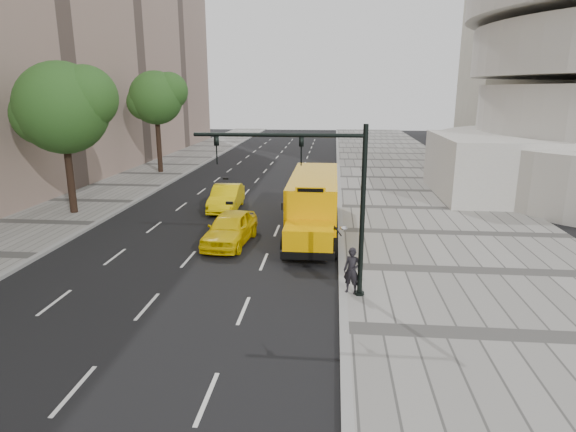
# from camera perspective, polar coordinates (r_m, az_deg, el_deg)

# --- Properties ---
(ground) EXTENTS (140.00, 140.00, 0.00)m
(ground) POSITION_cam_1_polar(r_m,az_deg,el_deg) (26.96, -6.61, -1.58)
(ground) COLOR black
(ground) RESTS_ON ground
(sidewalk_museum) EXTENTS (12.00, 140.00, 0.15)m
(sidewalk_museum) POSITION_cam_1_polar(r_m,az_deg,el_deg) (27.15, 19.02, -2.03)
(sidewalk_museum) COLOR gray
(sidewalk_museum) RESTS_ON ground
(sidewalk_far) EXTENTS (6.00, 140.00, 0.15)m
(sidewalk_far) POSITION_cam_1_polar(r_m,az_deg,el_deg) (31.12, -26.85, -0.75)
(sidewalk_far) COLOR gray
(sidewalk_far) RESTS_ON ground
(curb_museum) EXTENTS (0.30, 140.00, 0.15)m
(curb_museum) POSITION_cam_1_polar(r_m,az_deg,el_deg) (26.37, 6.25, -1.77)
(curb_museum) COLOR gray
(curb_museum) RESTS_ON ground
(curb_far) EXTENTS (0.30, 140.00, 0.15)m
(curb_far) POSITION_cam_1_polar(r_m,az_deg,el_deg) (29.63, -21.93, -0.93)
(curb_far) COLOR gray
(curb_far) RESTS_ON ground
(tree_b) EXTENTS (6.07, 5.39, 9.19)m
(tree_b) POSITION_cam_1_polar(r_m,az_deg,el_deg) (31.92, -25.04, 11.60)
(tree_b) COLOR black
(tree_b) RESTS_ON ground
(tree_c) EXTENTS (5.34, 4.74, 9.22)m
(tree_c) POSITION_cam_1_polar(r_m,az_deg,el_deg) (45.92, -15.29, 13.40)
(tree_c) COLOR black
(tree_c) RESTS_ON ground
(school_bus) EXTENTS (2.96, 11.56, 3.19)m
(school_bus) POSITION_cam_1_polar(r_m,az_deg,el_deg) (26.50, 3.09, 2.15)
(school_bus) COLOR #F7AC00
(school_bus) RESTS_ON ground
(taxi_near) EXTENTS (2.35, 4.96, 1.64)m
(taxi_near) POSITION_cam_1_polar(r_m,az_deg,el_deg) (24.22, -6.86, -1.45)
(taxi_near) COLOR yellow
(taxi_near) RESTS_ON ground
(taxi_far) EXTENTS (1.88, 4.91, 1.60)m
(taxi_far) POSITION_cam_1_polar(r_m,az_deg,el_deg) (31.23, -7.32, 2.16)
(taxi_far) COLOR yellow
(taxi_far) RESTS_ON ground
(pedestrian) EXTENTS (0.75, 0.62, 1.75)m
(pedestrian) POSITION_cam_1_polar(r_m,az_deg,el_deg) (18.10, 7.58, -6.43)
(pedestrian) COLOR black
(pedestrian) RESTS_ON sidewalk_museum
(traffic_signal) EXTENTS (6.18, 0.36, 6.40)m
(traffic_signal) POSITION_cam_1_polar(r_m,az_deg,el_deg) (17.08, 4.21, 3.11)
(traffic_signal) COLOR black
(traffic_signal) RESTS_ON ground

